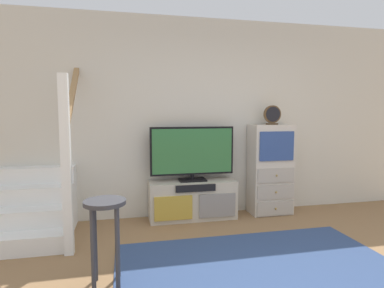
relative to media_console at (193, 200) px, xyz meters
name	(u,v)px	position (x,y,z in m)	size (l,w,h in m)	color
back_wall	(209,118)	(0.30, 0.27, 1.09)	(6.40, 0.12, 2.70)	beige
area_rug	(265,274)	(0.30, -1.59, -0.25)	(2.60, 1.80, 0.01)	navy
media_console	(193,200)	(0.00, 0.00, 0.00)	(1.16, 0.38, 0.51)	#BCB29E
television	(192,152)	(0.00, 0.02, 0.64)	(1.12, 0.22, 0.72)	black
side_cabinet	(270,169)	(1.13, 0.01, 0.37)	(0.58, 0.38, 1.26)	beige
desk_clock	(272,115)	(1.13, 0.00, 1.13)	(0.24, 0.08, 0.27)	#4C3823
staircase	(37,200)	(-1.94, 0.01, 0.11)	(1.00, 1.36, 2.20)	white
bar_stool_near	(105,222)	(-1.05, -1.47, 0.28)	(0.34, 0.34, 0.72)	#333338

